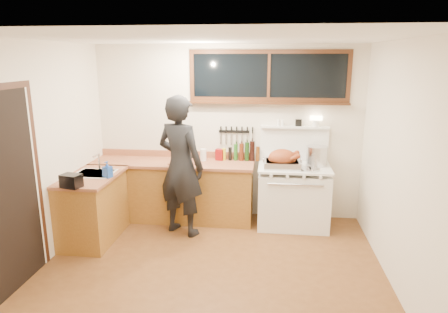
# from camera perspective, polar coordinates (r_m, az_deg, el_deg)

# --- Properties ---
(ground_plane) EXTENTS (4.00, 3.50, 0.02)m
(ground_plane) POSITION_cam_1_polar(r_m,az_deg,el_deg) (4.87, -1.82, -15.83)
(ground_plane) COLOR #593317
(room_shell) EXTENTS (4.10, 3.60, 2.65)m
(room_shell) POSITION_cam_1_polar(r_m,az_deg,el_deg) (4.29, -1.99, 3.76)
(room_shell) COLOR beige
(room_shell) RESTS_ON ground
(counter_back) EXTENTS (2.44, 0.64, 1.00)m
(counter_back) POSITION_cam_1_polar(r_m,az_deg,el_deg) (6.13, -7.28, -4.73)
(counter_back) COLOR brown
(counter_back) RESTS_ON ground
(counter_left) EXTENTS (0.64, 1.09, 0.90)m
(counter_left) POSITION_cam_1_polar(r_m,az_deg,el_deg) (5.69, -18.20, -6.88)
(counter_left) COLOR brown
(counter_left) RESTS_ON ground
(sink_unit) EXTENTS (0.50, 0.45, 0.37)m
(sink_unit) POSITION_cam_1_polar(r_m,az_deg,el_deg) (5.62, -18.00, -2.86)
(sink_unit) COLOR white
(sink_unit) RESTS_ON counter_left
(vintage_stove) EXTENTS (1.02, 0.74, 1.58)m
(vintage_stove) POSITION_cam_1_polar(r_m,az_deg,el_deg) (5.93, 9.85, -5.36)
(vintage_stove) COLOR white
(vintage_stove) RESTS_ON ground
(back_window) EXTENTS (2.32, 0.13, 0.77)m
(back_window) POSITION_cam_1_polar(r_m,az_deg,el_deg) (5.91, 6.40, 10.54)
(back_window) COLOR black
(back_window) RESTS_ON room_shell
(left_doorway) EXTENTS (0.02, 1.04, 2.17)m
(left_doorway) POSITION_cam_1_polar(r_m,az_deg,el_deg) (4.67, -28.04, -4.19)
(left_doorway) COLOR black
(left_doorway) RESTS_ON ground
(knife_strip) EXTENTS (0.52, 0.03, 0.28)m
(knife_strip) POSITION_cam_1_polar(r_m,az_deg,el_deg) (6.03, 1.64, 3.47)
(knife_strip) COLOR black
(knife_strip) RESTS_ON room_shell
(man) EXTENTS (0.84, 0.72, 1.94)m
(man) POSITION_cam_1_polar(r_m,az_deg,el_deg) (5.47, -6.22, -1.36)
(man) COLOR black
(man) RESTS_ON ground
(soap_bottle) EXTENTS (0.12, 0.13, 0.21)m
(soap_bottle) POSITION_cam_1_polar(r_m,az_deg,el_deg) (5.35, -16.32, -1.79)
(soap_bottle) COLOR #2049A3
(soap_bottle) RESTS_ON counter_left
(toaster) EXTENTS (0.26, 0.21, 0.16)m
(toaster) POSITION_cam_1_polar(r_m,az_deg,el_deg) (5.10, -20.99, -3.27)
(toaster) COLOR black
(toaster) RESTS_ON counter_left
(cutting_board) EXTENTS (0.40, 0.30, 0.14)m
(cutting_board) POSITION_cam_1_polar(r_m,az_deg,el_deg) (5.90, -5.93, -0.38)
(cutting_board) COLOR #95573B
(cutting_board) RESTS_ON counter_back
(roast_turkey) EXTENTS (0.54, 0.39, 0.27)m
(roast_turkey) POSITION_cam_1_polar(r_m,az_deg,el_deg) (5.66, 8.36, -0.55)
(roast_turkey) COLOR silver
(roast_turkey) RESTS_ON vintage_stove
(stockpot) EXTENTS (0.36, 0.36, 0.28)m
(stockpot) POSITION_cam_1_polar(r_m,az_deg,el_deg) (5.86, 13.12, 0.10)
(stockpot) COLOR silver
(stockpot) RESTS_ON vintage_stove
(saucepan) EXTENTS (0.18, 0.27, 0.10)m
(saucepan) POSITION_cam_1_polar(r_m,az_deg,el_deg) (6.06, 10.11, -0.14)
(saucepan) COLOR silver
(saucepan) RESTS_ON vintage_stove
(pot_lid) EXTENTS (0.34, 0.34, 0.04)m
(pot_lid) POSITION_cam_1_polar(r_m,az_deg,el_deg) (5.63, 12.20, -1.77)
(pot_lid) COLOR silver
(pot_lid) RESTS_ON vintage_stove
(coffee_tin) EXTENTS (0.13, 0.12, 0.17)m
(coffee_tin) POSITION_cam_1_polar(r_m,az_deg,el_deg) (6.01, -0.61, 0.28)
(coffee_tin) COLOR maroon
(coffee_tin) RESTS_ON counter_back
(pitcher) EXTENTS (0.12, 0.12, 0.18)m
(pitcher) POSITION_cam_1_polar(r_m,az_deg,el_deg) (5.99, -2.98, 0.24)
(pitcher) COLOR white
(pitcher) RESTS_ON counter_back
(bottle_cluster) EXTENTS (0.57, 0.07, 0.30)m
(bottle_cluster) POSITION_cam_1_polar(r_m,az_deg,el_deg) (5.98, 2.75, 0.61)
(bottle_cluster) COLOR black
(bottle_cluster) RESTS_ON counter_back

